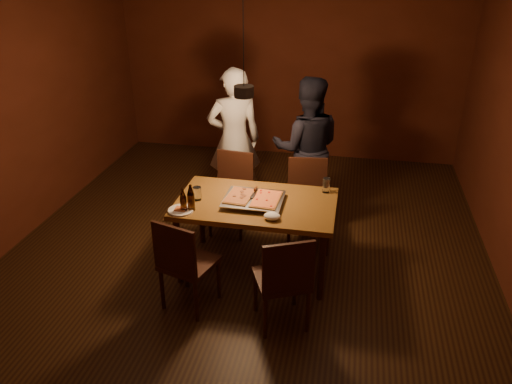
% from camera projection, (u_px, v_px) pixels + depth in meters
% --- Properties ---
extents(room_shell, '(6.00, 6.00, 6.00)m').
position_uv_depth(room_shell, '(244.00, 129.00, 4.61)').
color(room_shell, '#36220E').
rests_on(room_shell, ground).
extents(dining_table, '(1.50, 0.90, 0.75)m').
position_uv_depth(dining_table, '(256.00, 208.00, 4.74)').
color(dining_table, brown).
rests_on(dining_table, floor).
extents(chair_far_left, '(0.46, 0.46, 0.49)m').
position_uv_depth(chair_far_left, '(233.00, 185.00, 5.54)').
color(chair_far_left, '#38190F').
rests_on(chair_far_left, floor).
extents(chair_far_right, '(0.47, 0.47, 0.49)m').
position_uv_depth(chair_far_right, '(307.00, 192.00, 5.37)').
color(chair_far_right, '#38190F').
rests_on(chair_far_right, floor).
extents(chair_near_left, '(0.52, 0.52, 0.49)m').
position_uv_depth(chair_near_left, '(183.00, 258.00, 4.24)').
color(chair_near_left, '#38190F').
rests_on(chair_near_left, floor).
extents(chair_near_right, '(0.56, 0.56, 0.49)m').
position_uv_depth(chair_near_right, '(284.00, 275.00, 4.02)').
color(chair_near_right, '#38190F').
rests_on(chair_near_right, floor).
extents(pizza_tray, '(0.58, 0.49, 0.05)m').
position_uv_depth(pizza_tray, '(254.00, 201.00, 4.67)').
color(pizza_tray, silver).
rests_on(pizza_tray, dining_table).
extents(pizza_meat, '(0.26, 0.38, 0.02)m').
position_uv_depth(pizza_meat, '(239.00, 196.00, 4.69)').
color(pizza_meat, maroon).
rests_on(pizza_meat, pizza_tray).
extents(pizza_cheese, '(0.26, 0.40, 0.02)m').
position_uv_depth(pizza_cheese, '(266.00, 199.00, 4.63)').
color(pizza_cheese, gold).
rests_on(pizza_cheese, pizza_tray).
extents(spatula, '(0.10, 0.24, 0.04)m').
position_uv_depth(spatula, '(254.00, 195.00, 4.69)').
color(spatula, silver).
rests_on(spatula, pizza_tray).
extents(beer_bottle_a, '(0.06, 0.06, 0.23)m').
position_uv_depth(beer_bottle_a, '(183.00, 200.00, 4.48)').
color(beer_bottle_a, black).
rests_on(beer_bottle_a, dining_table).
extents(beer_bottle_b, '(0.07, 0.07, 0.25)m').
position_uv_depth(beer_bottle_b, '(191.00, 198.00, 4.50)').
color(beer_bottle_b, black).
rests_on(beer_bottle_b, dining_table).
extents(water_glass_left, '(0.08, 0.08, 0.13)m').
position_uv_depth(water_glass_left, '(197.00, 193.00, 4.72)').
color(water_glass_left, silver).
rests_on(water_glass_left, dining_table).
extents(water_glass_right, '(0.07, 0.07, 0.15)m').
position_uv_depth(water_glass_right, '(326.00, 185.00, 4.86)').
color(water_glass_right, silver).
rests_on(water_glass_right, dining_table).
extents(plate_slice, '(0.23, 0.23, 0.03)m').
position_uv_depth(plate_slice, '(181.00, 210.00, 4.54)').
color(plate_slice, white).
rests_on(plate_slice, dining_table).
extents(napkin, '(0.15, 0.11, 0.06)m').
position_uv_depth(napkin, '(272.00, 216.00, 4.39)').
color(napkin, white).
rests_on(napkin, dining_table).
extents(diner_white, '(0.73, 0.60, 1.72)m').
position_uv_depth(diner_white, '(234.00, 140.00, 5.90)').
color(diner_white, silver).
rests_on(diner_white, floor).
extents(diner_dark, '(0.88, 0.73, 1.66)m').
position_uv_depth(diner_dark, '(307.00, 148.00, 5.74)').
color(diner_dark, black).
rests_on(diner_dark, floor).
extents(pendant_lamp, '(0.18, 0.18, 1.10)m').
position_uv_depth(pendant_lamp, '(244.00, 90.00, 4.45)').
color(pendant_lamp, black).
rests_on(pendant_lamp, ceiling).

